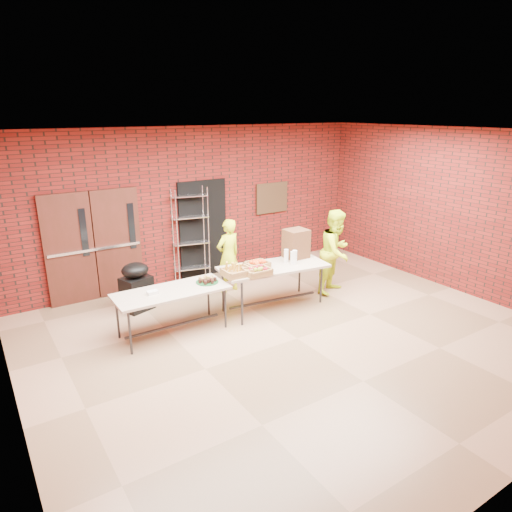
{
  "coord_description": "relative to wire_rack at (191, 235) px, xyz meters",
  "views": [
    {
      "loc": [
        -4.15,
        -5.14,
        3.52
      ],
      "look_at": [
        0.12,
        1.4,
        1.0
      ],
      "focal_mm": 32.0,
      "sensor_mm": 36.0,
      "label": 1
    }
  ],
  "objects": [
    {
      "name": "covered_grill",
      "position": [
        -1.51,
        -0.83,
        -0.55
      ],
      "size": [
        0.6,
        0.55,
        0.9
      ],
      "rotation": [
        0.0,
        0.0,
        0.32
      ],
      "color": "black",
      "rests_on": "room"
    },
    {
      "name": "cup_stack_mid",
      "position": [
        1.01,
        -2.22,
        -0.06
      ],
      "size": [
        0.09,
        0.09,
        0.26
      ],
      "primitive_type": "cylinder",
      "color": "white",
      "rests_on": "table_right"
    },
    {
      "name": "basket_bananas",
      "position": [
        -0.16,
        -2.15,
        -0.12
      ],
      "size": [
        0.48,
        0.38,
        0.15
      ],
      "color": "#A06F40",
      "rests_on": "table_right"
    },
    {
      "name": "bronze_plaque",
      "position": [
        2.15,
        0.13,
        0.55
      ],
      "size": [
        0.85,
        0.04,
        0.7
      ],
      "primitive_type": "cube",
      "color": "#412B1A",
      "rests_on": "room"
    },
    {
      "name": "volunteer_woman",
      "position": [
        0.34,
        -0.96,
        -0.25
      ],
      "size": [
        0.6,
        0.45,
        1.49
      ],
      "primitive_type": "imported",
      "rotation": [
        0.0,
        0.0,
        3.32
      ],
      "color": "#E1FF1C",
      "rests_on": "room"
    },
    {
      "name": "napkin_box",
      "position": [
        -1.64,
        -2.02,
        -0.22
      ],
      "size": [
        0.17,
        0.11,
        0.06
      ],
      "primitive_type": "cube",
      "color": "white",
      "rests_on": "table_left"
    },
    {
      "name": "basket_apples",
      "position": [
        0.14,
        -2.31,
        -0.13
      ],
      "size": [
        0.44,
        0.34,
        0.14
      ],
      "color": "#A06F40",
      "rests_on": "table_right"
    },
    {
      "name": "basket_oranges",
      "position": [
        0.34,
        -2.0,
        -0.13
      ],
      "size": [
        0.4,
        0.31,
        0.13
      ],
      "color": "#A06F40",
      "rests_on": "table_right"
    },
    {
      "name": "double_doors",
      "position": [
        -1.94,
        0.12,
        0.06
      ],
      "size": [
        1.78,
        0.12,
        2.1
      ],
      "color": "#471B14",
      "rests_on": "room"
    },
    {
      "name": "room",
      "position": [
        0.25,
        -3.32,
        0.6
      ],
      "size": [
        8.08,
        7.08,
        3.28
      ],
      "color": "olive",
      "rests_on": "ground"
    },
    {
      "name": "dark_doorway",
      "position": [
        0.35,
        0.14,
        0.05
      ],
      "size": [
        1.1,
        0.06,
        2.1
      ],
      "primitive_type": "cube",
      "color": "black",
      "rests_on": "room"
    },
    {
      "name": "table_left",
      "position": [
        -1.33,
        -2.04,
        -0.31
      ],
      "size": [
        1.83,
        0.78,
        0.75
      ],
      "rotation": [
        0.0,
        0.0,
        -0.01
      ],
      "color": "tan",
      "rests_on": "room"
    },
    {
      "name": "muffin_tray",
      "position": [
        -0.68,
        -2.04,
        -0.21
      ],
      "size": [
        0.38,
        0.38,
        0.09
      ],
      "color": "#144C22",
      "rests_on": "table_left"
    },
    {
      "name": "volunteer_man",
      "position": [
        2.12,
        -2.13,
        -0.16
      ],
      "size": [
        0.98,
        0.88,
        1.67
      ],
      "primitive_type": "imported",
      "rotation": [
        0.0,
        0.0,
        0.36
      ],
      "color": "#E1FF1C",
      "rests_on": "room"
    },
    {
      "name": "cup_stack_front",
      "position": [
        0.99,
        -2.2,
        -0.07
      ],
      "size": [
        0.08,
        0.08,
        0.24
      ],
      "primitive_type": "cylinder",
      "color": "white",
      "rests_on": "table_right"
    },
    {
      "name": "wire_rack",
      "position": [
        0.0,
        0.0,
        0.0
      ],
      "size": [
        0.77,
        0.41,
        2.0
      ],
      "primitive_type": null,
      "rotation": [
        0.0,
        0.0,
        -0.23
      ],
      "color": "silver",
      "rests_on": "room"
    },
    {
      "name": "coffee_dispenser",
      "position": [
        1.28,
        -1.92,
        0.08
      ],
      "size": [
        0.42,
        0.37,
        0.55
      ],
      "primitive_type": "cube",
      "color": "brown",
      "rests_on": "table_right"
    },
    {
      "name": "table_right",
      "position": [
        0.64,
        -2.09,
        -0.26
      ],
      "size": [
        2.06,
        1.08,
        0.81
      ],
      "rotation": [
        0.0,
        0.0,
        -0.14
      ],
      "color": "tan",
      "rests_on": "room"
    },
    {
      "name": "cup_stack_back",
      "position": [
        0.95,
        -2.05,
        -0.07
      ],
      "size": [
        0.08,
        0.08,
        0.25
      ],
      "primitive_type": "cylinder",
      "color": "white",
      "rests_on": "table_right"
    }
  ]
}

